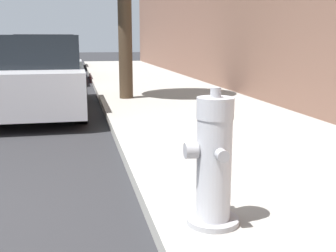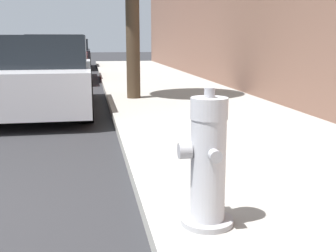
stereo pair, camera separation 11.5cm
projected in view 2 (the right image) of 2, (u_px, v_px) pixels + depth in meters
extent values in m
cube|color=#99968E|center=(333.00, 198.00, 3.25)|extent=(2.98, 40.00, 0.12)
cylinder|color=#97979C|center=(207.00, 221.00, 2.66)|extent=(0.33, 0.33, 0.04)
cylinder|color=#B2B2B7|center=(208.00, 170.00, 2.59)|extent=(0.22, 0.22, 0.64)
cylinder|color=#B2B2B7|center=(209.00, 108.00, 2.51)|extent=(0.23, 0.23, 0.13)
cylinder|color=#97979C|center=(210.00, 93.00, 2.49)|extent=(0.06, 0.06, 0.06)
cylinder|color=#97979C|center=(215.00, 156.00, 2.43)|extent=(0.07, 0.07, 0.07)
cylinder|color=#97979C|center=(202.00, 144.00, 2.70)|extent=(0.07, 0.07, 0.07)
cylinder|color=#97979C|center=(185.00, 151.00, 2.54)|extent=(0.08, 0.10, 0.10)
cube|color=#B7B7BC|center=(43.00, 83.00, 7.50)|extent=(1.69, 4.15, 0.64)
cube|color=black|center=(40.00, 50.00, 7.23)|extent=(1.55, 2.28, 0.51)
cylinder|color=black|center=(12.00, 86.00, 8.64)|extent=(0.20, 0.65, 0.65)
cylinder|color=black|center=(87.00, 84.00, 8.91)|extent=(0.20, 0.65, 0.65)
cylinder|color=black|center=(87.00, 102.00, 6.44)|extent=(0.20, 0.65, 0.65)
cube|color=maroon|center=(59.00, 64.00, 13.15)|extent=(1.74, 4.35, 0.62)
cube|color=black|center=(58.00, 44.00, 12.86)|extent=(1.60, 2.39, 0.58)
cylinder|color=black|center=(38.00, 67.00, 14.34)|extent=(0.20, 0.70, 0.70)
cylinder|color=black|center=(85.00, 66.00, 14.62)|extent=(0.20, 0.70, 0.70)
cylinder|color=black|center=(27.00, 73.00, 11.74)|extent=(0.20, 0.70, 0.70)
cylinder|color=black|center=(85.00, 72.00, 12.02)|extent=(0.20, 0.70, 0.70)
cube|color=black|center=(70.00, 57.00, 18.61)|extent=(1.76, 4.27, 0.63)
cube|color=black|center=(69.00, 44.00, 18.33)|extent=(1.62, 2.35, 0.46)
cylinder|color=black|center=(54.00, 59.00, 19.77)|extent=(0.20, 0.70, 0.70)
cylinder|color=black|center=(88.00, 59.00, 20.06)|extent=(0.20, 0.70, 0.70)
cylinder|color=black|center=(49.00, 62.00, 17.22)|extent=(0.20, 0.70, 0.70)
cylinder|color=black|center=(88.00, 62.00, 17.51)|extent=(0.20, 0.70, 0.70)
cylinder|color=#423323|center=(133.00, 22.00, 8.07)|extent=(0.27, 0.27, 2.94)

